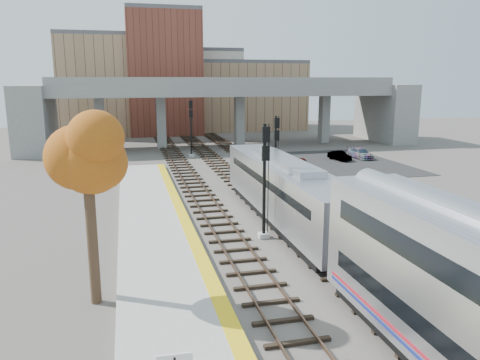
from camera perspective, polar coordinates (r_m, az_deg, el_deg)
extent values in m
plane|color=#47423D|center=(23.57, 9.46, -11.10)|extent=(160.00, 160.00, 0.00)
cube|color=#9E9E99|center=(21.86, -8.73, -12.50)|extent=(4.50, 60.00, 0.35)
cube|color=yellow|center=(22.00, -3.71, -11.70)|extent=(0.70, 60.00, 0.01)
cube|color=black|center=(34.06, -3.85, -3.48)|extent=(2.50, 95.00, 0.14)
cube|color=brown|center=(33.92, -5.04, -3.37)|extent=(0.07, 95.00, 0.14)
cube|color=brown|center=(34.16, -2.66, -3.22)|extent=(0.07, 95.00, 0.14)
cube|color=black|center=(34.99, 2.95, -3.04)|extent=(2.50, 95.00, 0.14)
cube|color=brown|center=(34.77, 1.82, -2.94)|extent=(0.07, 95.00, 0.14)
cube|color=brown|center=(35.17, 4.07, -2.79)|extent=(0.07, 95.00, 0.14)
cube|color=black|center=(36.32, 9.01, -2.61)|extent=(2.50, 95.00, 0.14)
cube|color=brown|center=(36.02, 7.96, -2.52)|extent=(0.07, 95.00, 0.14)
cube|color=brown|center=(36.57, 10.06, -2.37)|extent=(0.07, 95.00, 0.14)
cube|color=slate|center=(66.29, -1.81, 10.89)|extent=(46.00, 10.00, 1.50)
cube|color=slate|center=(61.58, -0.87, 11.96)|extent=(46.00, 0.20, 1.00)
cube|color=slate|center=(70.97, -2.64, 11.98)|extent=(46.00, 0.20, 1.00)
cube|color=slate|center=(65.16, -16.67, 6.62)|extent=(1.20, 1.60, 7.00)
cube|color=slate|center=(65.25, -9.59, 6.97)|extent=(1.20, 1.60, 7.00)
cube|color=slate|center=(66.96, -0.10, 7.26)|extent=(1.20, 1.60, 7.00)
cube|color=slate|center=(71.16, 10.21, 7.36)|extent=(1.20, 1.60, 7.00)
cube|color=slate|center=(65.98, -23.70, 6.83)|extent=(4.00, 12.00, 8.50)
cube|color=slate|center=(75.70, 17.24, 7.86)|extent=(4.00, 12.00, 8.50)
cube|color=#977558|center=(84.84, -14.88, 10.95)|extent=(18.00, 14.00, 16.00)
cube|color=#4C4C4F|center=(85.12, -15.19, 16.54)|extent=(18.00, 14.00, 0.60)
cube|color=beige|center=(90.75, -5.78, 10.71)|extent=(16.00, 16.00, 14.00)
cube|color=#4C4C4F|center=(90.87, -5.88, 15.32)|extent=(16.00, 16.00, 0.60)
cube|color=brown|center=(82.11, -9.26, 12.56)|extent=(12.00, 10.00, 20.00)
cube|color=#4C4C4F|center=(82.84, -9.52, 19.70)|extent=(12.00, 10.00, 0.60)
cube|color=#977558|center=(90.79, 0.78, 10.14)|extent=(20.00, 14.00, 12.00)
cube|color=#4C4C4F|center=(90.78, 0.79, 14.12)|extent=(20.00, 14.00, 0.60)
cube|color=black|center=(53.77, 11.52, 2.06)|extent=(14.00, 18.00, 0.04)
cube|color=#A8AAB2|center=(30.25, 5.46, -1.06)|extent=(3.00, 19.00, 3.20)
cube|color=black|center=(39.07, 0.90, 2.91)|extent=(2.20, 0.06, 1.10)
cube|color=black|center=(30.12, 5.49, 0.06)|extent=(3.02, 16.15, 0.50)
cube|color=black|center=(30.72, 5.39, -4.42)|extent=(2.70, 17.10, 0.50)
cube|color=#A8AAB2|center=(29.89, 5.53, 2.31)|extent=(1.60, 9.50, 0.40)
cube|color=#9E9E99|center=(28.05, 2.90, -6.76)|extent=(0.60, 0.60, 0.30)
cylinder|color=black|center=(27.17, 2.97, -0.28)|extent=(0.19, 0.19, 6.79)
cube|color=black|center=(26.47, 3.19, 5.56)|extent=(0.44, 0.18, 0.87)
cube|color=black|center=(26.62, 3.16, 3.28)|extent=(0.44, 0.18, 0.87)
cube|color=#9E9E99|center=(38.88, 4.26, -1.38)|extent=(0.60, 0.60, 0.30)
cylinder|color=black|center=(38.28, 4.33, 3.04)|extent=(0.18, 0.18, 6.37)
cube|color=black|center=(37.72, 4.51, 6.94)|extent=(0.41, 0.18, 0.82)
cube|color=black|center=(37.82, 4.49, 5.43)|extent=(0.41, 0.18, 0.82)
cube|color=#9E9E99|center=(57.46, -5.93, 3.01)|extent=(0.60, 0.60, 0.30)
cylinder|color=black|center=(57.03, -6.00, 6.28)|extent=(0.20, 0.20, 6.89)
cube|color=black|center=(56.57, -6.03, 9.13)|extent=(0.44, 0.18, 0.89)
cube|color=black|center=(56.63, -6.01, 8.04)|extent=(0.44, 0.18, 0.89)
cube|color=white|center=(12.49, -7.97, -20.95)|extent=(0.90, 0.09, 0.35)
cylinder|color=#382619|center=(20.22, -17.60, -6.23)|extent=(0.44, 0.44, 6.12)
ellipsoid|color=#A26C15|center=(19.44, -18.26, 3.61)|extent=(3.60, 3.60, 4.37)
imported|color=#99999E|center=(49.46, 7.52, 2.01)|extent=(1.73, 3.40, 1.11)
imported|color=#99999E|center=(55.40, 12.04, 2.91)|extent=(1.81, 3.40, 1.06)
imported|color=#99999E|center=(57.40, 14.48, 3.16)|extent=(1.92, 4.16, 1.18)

